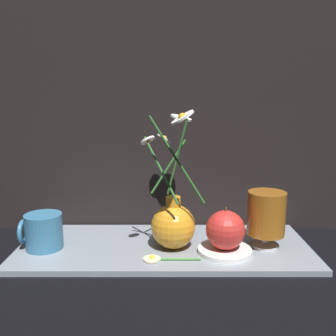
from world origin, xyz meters
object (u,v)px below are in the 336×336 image
object	(u,v)px
vase_with_flowers	(174,221)
tea_glass	(267,214)
yellow_mug	(44,231)
orange_fruit	(227,230)

from	to	relation	value
vase_with_flowers	tea_glass	world-z (taller)	vase_with_flowers
yellow_mug	orange_fruit	world-z (taller)	orange_fruit
vase_with_flowers	yellow_mug	world-z (taller)	vase_with_flowers
yellow_mug	orange_fruit	bearing A→B (deg)	-3.68
orange_fruit	yellow_mug	bearing A→B (deg)	176.32
tea_glass	orange_fruit	size ratio (longest dim) A/B	1.38
vase_with_flowers	orange_fruit	size ratio (longest dim) A/B	3.35
yellow_mug	tea_glass	bearing A→B (deg)	0.73
tea_glass	orange_fruit	distance (m)	0.10
yellow_mug	tea_glass	xyz separation A→B (m)	(0.49, 0.01, 0.04)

